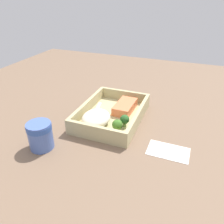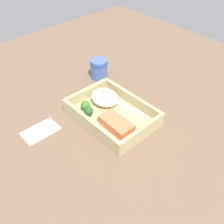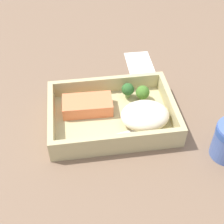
% 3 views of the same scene
% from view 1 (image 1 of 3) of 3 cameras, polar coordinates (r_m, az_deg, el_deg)
% --- Properties ---
extents(ground_plane, '(1.60, 1.60, 0.02)m').
position_cam_1_polar(ground_plane, '(0.78, 0.00, -2.37)').
color(ground_plane, brown).
extents(takeout_tray, '(0.28, 0.20, 0.01)m').
position_cam_1_polar(takeout_tray, '(0.77, 0.00, -1.36)').
color(takeout_tray, tan).
rests_on(takeout_tray, ground_plane).
extents(tray_rim, '(0.28, 0.20, 0.04)m').
position_cam_1_polar(tray_rim, '(0.76, 0.00, 0.32)').
color(tray_rim, tan).
rests_on(tray_rim, takeout_tray).
extents(salmon_fillet, '(0.12, 0.06, 0.03)m').
position_cam_1_polar(salmon_fillet, '(0.80, 3.41, 1.38)').
color(salmon_fillet, '#ED7A4B').
rests_on(salmon_fillet, takeout_tray).
extents(mashed_potatoes, '(0.11, 0.09, 0.04)m').
position_cam_1_polar(mashed_potatoes, '(0.71, -4.18, -1.64)').
color(mashed_potatoes, '#F1E2C6').
rests_on(mashed_potatoes, takeout_tray).
extents(broccoli_floret_1, '(0.03, 0.03, 0.04)m').
position_cam_1_polar(broccoli_floret_1, '(0.68, 1.40, -3.40)').
color(broccoli_floret_1, '#78A55B').
rests_on(broccoli_floret_1, takeout_tray).
extents(broccoli_floret_2, '(0.03, 0.03, 0.04)m').
position_cam_1_polar(broccoli_floret_2, '(0.70, 3.32, -2.02)').
color(broccoli_floret_2, '#759754').
rests_on(broccoli_floret_2, takeout_tray).
extents(fork, '(0.16, 0.05, 0.00)m').
position_cam_1_polar(fork, '(0.78, -4.55, -0.56)').
color(fork, silver).
rests_on(fork, takeout_tray).
extents(paper_cup, '(0.07, 0.07, 0.08)m').
position_cam_1_polar(paper_cup, '(0.65, -18.26, -5.56)').
color(paper_cup, '#4C68B2').
rests_on(paper_cup, ground_plane).
extents(receipt_slip, '(0.07, 0.12, 0.00)m').
position_cam_1_polar(receipt_slip, '(0.65, 14.47, -9.86)').
color(receipt_slip, white).
rests_on(receipt_slip, ground_plane).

